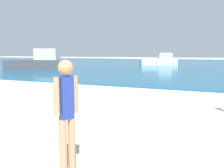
{
  "coord_description": "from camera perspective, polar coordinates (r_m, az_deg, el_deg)",
  "views": [
    {
      "loc": [
        2.67,
        3.18,
        1.79
      ],
      "look_at": [
        0.2,
        8.79,
        1.0
      ],
      "focal_mm": 38.62,
      "sensor_mm": 36.0,
      "label": 1
    }
  ],
  "objects": [
    {
      "name": "boat_far",
      "position": [
        35.81,
        11.25,
        5.42
      ],
      "size": [
        5.42,
        3.92,
        1.78
      ],
      "rotation": [
        0.0,
        0.0,
        3.63
      ],
      "color": "white",
      "rests_on": "water"
    },
    {
      "name": "boat_near",
      "position": [
        26.48,
        -16.89,
        4.92
      ],
      "size": [
        6.76,
        3.92,
        2.19
      ],
      "rotation": [
        0.0,
        0.0,
        3.45
      ],
      "color": "#4C4C51",
      "rests_on": "water"
    },
    {
      "name": "person_standing",
      "position": [
        3.61,
        -10.7,
        -5.99
      ],
      "size": [
        0.22,
        0.36,
        1.69
      ],
      "rotation": [
        0.0,
        0.0,
        1.13
      ],
      "color": "tan",
      "rests_on": "ground"
    },
    {
      "name": "water",
      "position": [
        41.89,
        20.14,
        4.48
      ],
      "size": [
        160.0,
        60.0,
        0.06
      ],
      "primitive_type": "cube",
      "color": "#14567F",
      "rests_on": "ground"
    }
  ]
}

